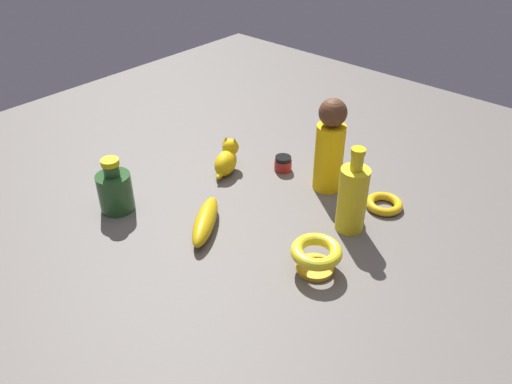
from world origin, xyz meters
TOP-DOWN VIEW (x-y plane):
  - ground at (0.00, 0.00)m, footprint 2.00×2.00m
  - banana at (-0.03, -0.15)m, footprint 0.14×0.18m
  - person_figure_adult at (0.08, 0.18)m, footprint 0.10×0.10m
  - nail_polish_jar at (-0.06, 0.18)m, footprint 0.05×0.05m
  - bangle at (0.24, 0.20)m, footprint 0.09×0.09m
  - bowl at (0.24, -0.09)m, footprint 0.11×0.11m
  - cat_figurine at (-0.17, 0.07)m, footprint 0.09×0.12m
  - bottle_short at (-0.24, -0.23)m, footprint 0.08×0.08m
  - bottle_tall at (0.22, 0.08)m, footprint 0.07×0.07m

SIDE VIEW (x-z plane):
  - ground at x=0.00m, z-range 0.00..0.00m
  - bangle at x=0.24m, z-range 0.00..0.02m
  - nail_polish_jar at x=-0.06m, z-range 0.00..0.04m
  - banana at x=-0.03m, z-range 0.00..0.05m
  - cat_figurine at x=-0.17m, z-range -0.01..0.08m
  - bowl at x=0.24m, z-range 0.01..0.07m
  - bottle_short at x=-0.24m, z-range -0.01..0.12m
  - bottle_tall at x=0.22m, z-range -0.02..0.19m
  - person_figure_adult at x=0.08m, z-range 0.00..0.24m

